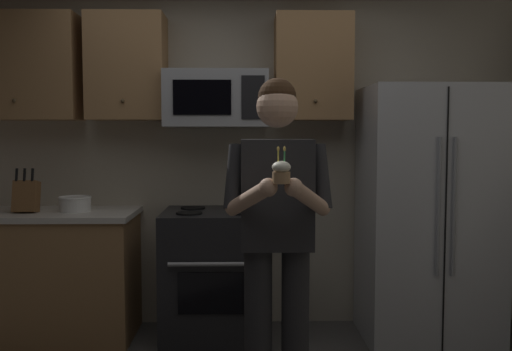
% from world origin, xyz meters
% --- Properties ---
extents(wall_back, '(4.40, 0.10, 2.60)m').
position_xyz_m(wall_back, '(0.00, 1.75, 1.30)').
color(wall_back, '#B7AD99').
rests_on(wall_back, ground).
extents(oven_range, '(0.76, 0.70, 0.93)m').
position_xyz_m(oven_range, '(-0.15, 1.36, 0.46)').
color(oven_range, black).
rests_on(oven_range, ground).
extents(microwave, '(0.74, 0.41, 0.40)m').
position_xyz_m(microwave, '(-0.15, 1.48, 1.72)').
color(microwave, '#9EA0A5').
extents(refrigerator, '(0.90, 0.75, 1.80)m').
position_xyz_m(refrigerator, '(1.35, 1.32, 0.90)').
color(refrigerator, '#B7BABF').
rests_on(refrigerator, ground).
extents(cabinet_row_upper, '(2.78, 0.36, 0.76)m').
position_xyz_m(cabinet_row_upper, '(-0.72, 1.53, 1.95)').
color(cabinet_row_upper, '#9E7247').
extents(counter_left, '(1.44, 0.66, 0.92)m').
position_xyz_m(counter_left, '(-1.45, 1.38, 0.46)').
color(counter_left, '#9E7247').
rests_on(counter_left, ground).
extents(knife_block, '(0.16, 0.15, 0.32)m').
position_xyz_m(knife_block, '(-1.48, 1.33, 1.03)').
color(knife_block, brown).
rests_on(knife_block, counter_left).
extents(bowl_large_white, '(0.23, 0.23, 0.11)m').
position_xyz_m(bowl_large_white, '(-1.15, 1.37, 0.98)').
color(bowl_large_white, white).
rests_on(bowl_large_white, counter_left).
extents(person, '(0.60, 0.48, 1.76)m').
position_xyz_m(person, '(0.22, 0.31, 1.00)').
color(person, '#262628').
rests_on(person, ground).
extents(cupcake, '(0.09, 0.09, 0.17)m').
position_xyz_m(cupcake, '(0.22, -0.01, 1.29)').
color(cupcake, '#A87F56').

